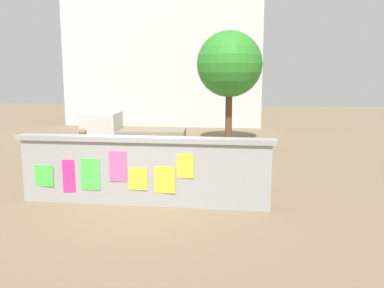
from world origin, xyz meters
The scene contains 8 objects.
ground centered at (0.00, 8.00, 0.00)m, with size 60.00×60.00×0.00m, color #7A664C.
poster_wall centered at (-0.01, 0.00, 0.86)m, with size 6.30×0.42×1.68m.
auto_rickshaw_truck centered at (-1.74, 4.68, 0.90)m, with size 3.73×1.85×1.85m.
motorcycle centered at (1.38, 2.67, 0.46)m, with size 1.90×0.56×0.87m.
bicycle_near centered at (0.24, 1.16, 0.36)m, with size 1.65×0.63×0.95m.
person_walking centered at (-2.27, 1.80, 0.99)m, with size 0.43×0.43×1.62m.
tree_roadside centered at (1.57, 10.13, 3.73)m, with size 3.12×3.12×5.31m.
building_background centered at (-3.15, 18.37, 4.45)m, with size 13.24×4.96×8.85m.
Camera 1 is at (2.48, -9.17, 3.02)m, focal length 37.36 mm.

